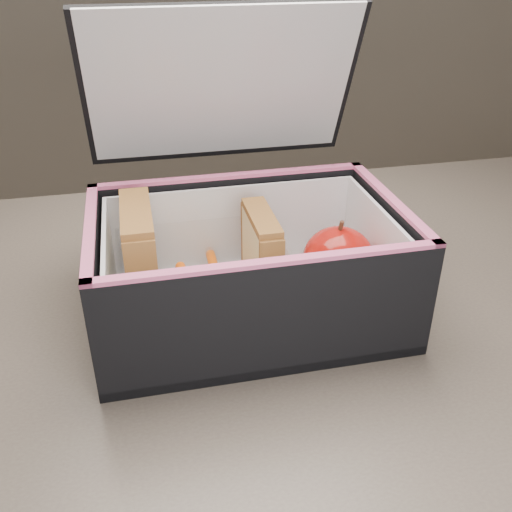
{
  "coord_description": "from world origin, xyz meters",
  "views": [
    {
      "loc": [
        -0.11,
        -0.47,
        1.11
      ],
      "look_at": [
        -0.0,
        0.03,
        0.81
      ],
      "focal_mm": 40.0,
      "sensor_mm": 36.0,
      "label": 1
    }
  ],
  "objects": [
    {
      "name": "carrot_sticks",
      "position": [
        -0.06,
        0.02,
        0.78
      ],
      "size": [
        0.05,
        0.14,
        0.03
      ],
      "color": "#FF5413",
      "rests_on": "plastic_tub"
    },
    {
      "name": "lunch_bag",
      "position": [
        -0.01,
        0.03,
        0.82
      ],
      "size": [
        0.31,
        0.29,
        0.3
      ],
      "color": "black",
      "rests_on": "kitchen_table"
    },
    {
      "name": "red_apple",
      "position": [
        0.08,
        0.02,
        0.81
      ],
      "size": [
        0.09,
        0.09,
        0.08
      ],
      "rotation": [
        0.0,
        0.0,
        0.31
      ],
      "color": "maroon",
      "rests_on": "paper_napkin"
    },
    {
      "name": "kitchen_table",
      "position": [
        0.0,
        0.0,
        0.66
      ],
      "size": [
        1.2,
        0.8,
        0.75
      ],
      "color": "#665A4D",
      "rests_on": "ground"
    },
    {
      "name": "plastic_tub",
      "position": [
        -0.06,
        0.03,
        0.8
      ],
      "size": [
        0.17,
        0.12,
        0.07
      ],
      "primitive_type": null,
      "color": "white",
      "rests_on": "lunch_bag"
    },
    {
      "name": "sandwich_left",
      "position": [
        -0.12,
        0.03,
        0.82
      ],
      "size": [
        0.03,
        0.1,
        0.11
      ],
      "color": "beige",
      "rests_on": "plastic_tub"
    },
    {
      "name": "sandwich_right",
      "position": [
        0.0,
        0.03,
        0.82
      ],
      "size": [
        0.02,
        0.09,
        0.1
      ],
      "color": "beige",
      "rests_on": "plastic_tub"
    },
    {
      "name": "paper_napkin",
      "position": [
        0.08,
        0.03,
        0.77
      ],
      "size": [
        0.09,
        0.09,
        0.01
      ],
      "primitive_type": "cube",
      "rotation": [
        0.0,
        0.0,
        -0.3
      ],
      "color": "white",
      "rests_on": "lunch_bag"
    }
  ]
}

